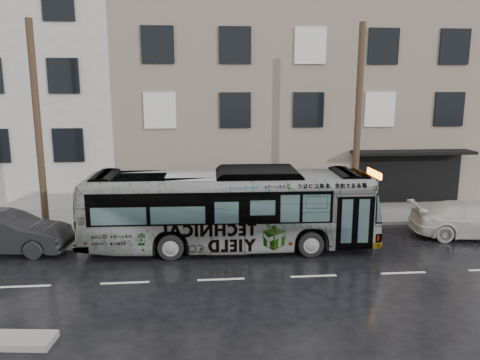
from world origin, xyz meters
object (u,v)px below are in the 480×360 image
(utility_pole_front, at_px, (358,126))
(bus, at_px, (229,209))
(white_sedan, at_px, (472,220))
(dark_sedan, at_px, (6,233))
(utility_pole_rear, at_px, (38,128))
(sign_post, at_px, (377,196))

(utility_pole_front, height_order, bus, utility_pole_front)
(bus, relative_size, white_sedan, 2.25)
(white_sedan, relative_size, dark_sedan, 1.05)
(utility_pole_rear, bearing_deg, utility_pole_front, 0.00)
(utility_pole_front, xyz_separation_m, utility_pole_rear, (-14.00, 0.00, 0.00))
(sign_post, height_order, white_sedan, sign_post)
(sign_post, distance_m, dark_sedan, 16.05)
(white_sedan, distance_m, dark_sedan, 19.30)
(sign_post, xyz_separation_m, bus, (-7.11, -2.68, 0.27))
(bus, height_order, white_sedan, bus)
(sign_post, distance_m, white_sedan, 4.10)
(utility_pole_rear, height_order, white_sedan, utility_pole_rear)
(utility_pole_front, xyz_separation_m, white_sedan, (4.55, -2.14, -3.90))
(utility_pole_rear, xyz_separation_m, white_sedan, (18.55, -2.14, -3.90))
(utility_pole_rear, distance_m, bus, 8.96)
(utility_pole_front, xyz_separation_m, sign_post, (1.10, 0.00, -3.30))
(utility_pole_front, bearing_deg, white_sedan, -25.20)
(utility_pole_rear, distance_m, sign_post, 15.46)
(utility_pole_rear, distance_m, dark_sedan, 4.62)
(utility_pole_front, bearing_deg, utility_pole_rear, 180.00)
(sign_post, bearing_deg, utility_pole_rear, 180.00)
(utility_pole_rear, height_order, bus, utility_pole_rear)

